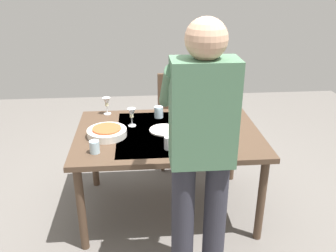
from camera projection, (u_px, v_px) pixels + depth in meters
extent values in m
plane|color=#66605B|center=(168.00, 208.00, 3.14)|extent=(6.00, 6.00, 0.00)
cube|color=#4C3828|center=(168.00, 134.00, 2.86)|extent=(1.44, 0.99, 0.04)
cube|color=#C6AD89|center=(168.00, 132.00, 2.85)|extent=(0.79, 0.85, 0.00)
cylinder|color=#4C3828|center=(233.00, 147.00, 3.44)|extent=(0.06, 0.06, 0.68)
cylinder|color=#4C3828|center=(94.00, 153.00, 3.34)|extent=(0.06, 0.06, 0.68)
cylinder|color=#4C3828|center=(261.00, 200.00, 2.66)|extent=(0.06, 0.06, 0.68)
cylinder|color=#4C3828|center=(81.00, 209.00, 2.56)|extent=(0.06, 0.06, 0.68)
cube|color=#352114|center=(179.00, 123.00, 3.70)|extent=(0.40, 0.40, 0.04)
cube|color=#4C3828|center=(177.00, 94.00, 3.77)|extent=(0.40, 0.04, 0.45)
cylinder|color=#4C3828|center=(192.00, 135.00, 3.96)|extent=(0.04, 0.04, 0.43)
cylinder|color=#4C3828|center=(161.00, 137.00, 3.93)|extent=(0.04, 0.04, 0.43)
cylinder|color=#4C3828|center=(197.00, 150.00, 3.65)|extent=(0.04, 0.04, 0.43)
cylinder|color=#4C3828|center=(163.00, 151.00, 3.62)|extent=(0.04, 0.04, 0.43)
cylinder|color=#2D2D38|center=(183.00, 225.00, 2.25)|extent=(0.14, 0.14, 0.88)
cylinder|color=#2D2D38|center=(214.00, 223.00, 2.27)|extent=(0.14, 0.14, 0.88)
cube|color=#4C7556|center=(203.00, 114.00, 1.96)|extent=(0.36, 0.20, 0.60)
sphere|color=tan|center=(206.00, 39.00, 1.80)|extent=(0.22, 0.22, 0.22)
cylinder|color=#4C7556|center=(168.00, 88.00, 2.14)|extent=(0.08, 0.52, 0.40)
cylinder|color=#4C7556|center=(225.00, 87.00, 2.17)|extent=(0.08, 0.52, 0.40)
cylinder|color=black|center=(193.00, 108.00, 3.05)|extent=(0.07, 0.07, 0.20)
cylinder|color=black|center=(193.00, 92.00, 2.99)|extent=(0.03, 0.03, 0.08)
cylinder|color=black|center=(193.00, 86.00, 2.97)|extent=(0.03, 0.03, 0.02)
cylinder|color=white|center=(107.00, 114.00, 3.19)|extent=(0.06, 0.06, 0.01)
cylinder|color=white|center=(107.00, 110.00, 3.18)|extent=(0.01, 0.01, 0.07)
cone|color=white|center=(107.00, 102.00, 3.15)|extent=(0.07, 0.07, 0.07)
cylinder|color=beige|center=(107.00, 104.00, 3.16)|extent=(0.03, 0.03, 0.03)
cylinder|color=white|center=(132.00, 126.00, 2.95)|extent=(0.06, 0.06, 0.01)
cylinder|color=white|center=(132.00, 121.00, 2.94)|extent=(0.01, 0.01, 0.07)
cone|color=white|center=(132.00, 113.00, 2.91)|extent=(0.07, 0.07, 0.07)
cylinder|color=beige|center=(132.00, 116.00, 2.92)|extent=(0.03, 0.03, 0.03)
cylinder|color=silver|center=(169.00, 143.00, 2.57)|extent=(0.07, 0.07, 0.09)
cylinder|color=silver|center=(191.00, 121.00, 2.95)|extent=(0.07, 0.07, 0.09)
cylinder|color=silver|center=(159.00, 112.00, 3.11)|extent=(0.08, 0.08, 0.10)
cylinder|color=silver|center=(95.00, 147.00, 2.51)|extent=(0.07, 0.07, 0.09)
cylinder|color=white|center=(107.00, 133.00, 2.77)|extent=(0.30, 0.30, 0.05)
cylinder|color=#C6562D|center=(107.00, 130.00, 2.76)|extent=(0.22, 0.22, 0.03)
cylinder|color=white|center=(164.00, 130.00, 2.87)|extent=(0.23, 0.23, 0.01)
cube|color=silver|center=(197.00, 147.00, 2.60)|extent=(0.07, 0.20, 0.00)
cube|color=silver|center=(227.00, 128.00, 2.92)|extent=(0.04, 0.18, 0.00)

